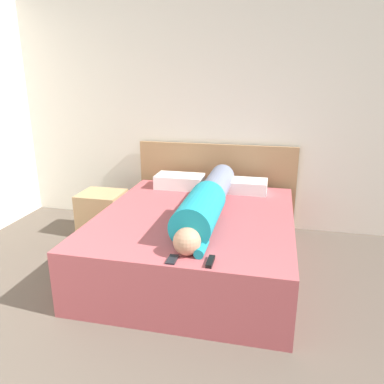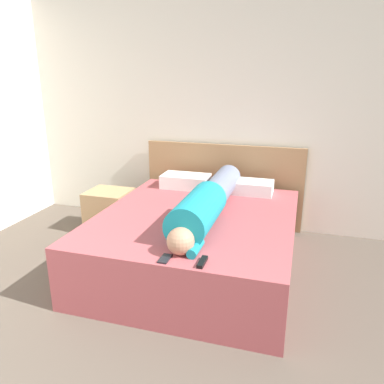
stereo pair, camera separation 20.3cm
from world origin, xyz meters
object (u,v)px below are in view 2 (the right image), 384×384
object	(u,v)px
cell_phone	(165,259)
person_lying	(208,202)
pillow_near_headboard	(186,181)
tv_remote	(202,262)
nightstand	(110,211)
pillow_second	(249,187)
bed	(197,241)

from	to	relation	value
cell_phone	person_lying	bearing A→B (deg)	84.83
pillow_near_headboard	cell_phone	world-z (taller)	pillow_near_headboard
pillow_near_headboard	tv_remote	bearing A→B (deg)	-68.82
nightstand	pillow_near_headboard	distance (m)	0.93
person_lying	pillow_second	xyz separation A→B (m)	(0.24, 0.80, -0.07)
nightstand	pillow_near_headboard	xyz separation A→B (m)	(0.83, 0.23, 0.36)
bed	pillow_near_headboard	xyz separation A→B (m)	(-0.34, 0.76, 0.33)
bed	pillow_near_headboard	distance (m)	0.90
pillow_near_headboard	pillow_second	xyz separation A→B (m)	(0.70, -0.00, -0.01)
pillow_near_headboard	tv_remote	xyz separation A→B (m)	(0.63, -1.63, -0.06)
bed	person_lying	distance (m)	0.42
pillow_near_headboard	bed	bearing A→B (deg)	-65.69
pillow_near_headboard	cell_phone	size ratio (longest dim) A/B	3.93
nightstand	tv_remote	world-z (taller)	tv_remote
pillow_near_headboard	cell_phone	bearing A→B (deg)	-77.12
nightstand	cell_phone	size ratio (longest dim) A/B	3.63
person_lying	pillow_near_headboard	world-z (taller)	person_lying
person_lying	bed	bearing A→B (deg)	159.82
bed	pillow_near_headboard	world-z (taller)	pillow_near_headboard
cell_phone	pillow_second	bearing A→B (deg)	78.99
person_lying	pillow_near_headboard	bearing A→B (deg)	119.43
pillow_near_headboard	cell_phone	distance (m)	1.69
person_lying	tv_remote	xyz separation A→B (m)	(0.18, -0.83, -0.13)
nightstand	person_lying	size ratio (longest dim) A/B	0.27
bed	pillow_second	size ratio (longest dim) A/B	4.01
person_lying	pillow_second	world-z (taller)	person_lying
bed	tv_remote	size ratio (longest dim) A/B	12.99
pillow_second	tv_remote	world-z (taller)	pillow_second
nightstand	pillow_second	size ratio (longest dim) A/B	0.97
pillow_second	cell_phone	world-z (taller)	pillow_second
pillow_near_headboard	tv_remote	size ratio (longest dim) A/B	3.41
bed	tv_remote	distance (m)	0.95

